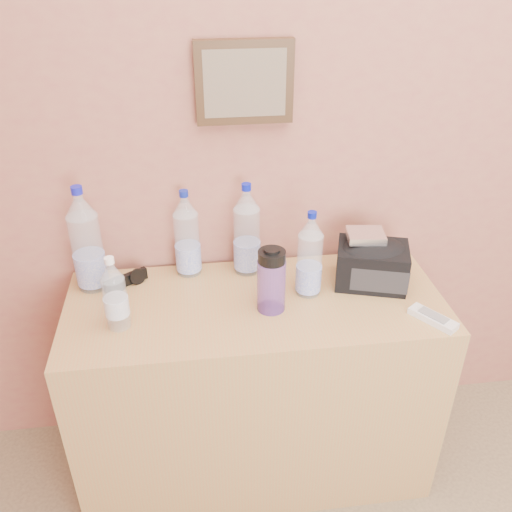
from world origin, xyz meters
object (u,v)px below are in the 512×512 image
Objects in this scene: pet_large_c at (247,234)px; pet_large_d at (310,258)px; sunglasses at (126,280)px; dresser at (255,388)px; foil_packet at (366,235)px; toiletry_bag at (372,263)px; pet_small at (115,297)px; pet_large_a at (87,244)px; pet_large_b at (187,237)px; nalgene_bottle at (271,280)px; ac_remote at (433,318)px.

pet_large_c is 1.11× the size of pet_large_d.
dresser is at bearing -51.95° from sunglasses.
sunglasses is at bearing 175.30° from foil_packet.
pet_small is at bearing -154.17° from toiletry_bag.
pet_large_a reaches higher than pet_large_b.
pet_small is 1.56× the size of sunglasses.
toiletry_bag is (0.83, 0.13, -0.03)m from pet_small.
nalgene_bottle is 1.44× the size of ac_remote.
toiletry_bag is (0.22, 0.03, -0.05)m from pet_large_d.
pet_large_a is at bearing 163.00° from dresser.
pet_large_a is 0.18m from sunglasses.
pet_large_d reaches higher than pet_small.
foil_packet is (0.80, 0.15, 0.06)m from pet_small.
ac_remote is at bearing -30.47° from pet_large_d.
pet_large_a reaches higher than pet_large_c.
foil_packet is (0.80, -0.07, 0.15)m from sunglasses.
ac_remote is 0.34m from foil_packet.
nalgene_bottle is at bearing -78.47° from pet_large_c.
nalgene_bottle is (0.57, -0.20, -0.05)m from pet_large_a.
pet_large_d is 0.62m from sunglasses.
pet_small reaches higher than nalgene_bottle.
ac_remote is (0.53, -0.37, -0.14)m from pet_large_c.
pet_large_d reaches higher than nalgene_bottle.
dresser is 0.68m from ac_remote.
pet_large_c is 1.37× the size of pet_small.
pet_large_b is 0.20m from pet_large_c.
dresser is at bearing -170.49° from pet_large_d.
pet_large_b reaches higher than ac_remote.
pet_small is 0.84m from toiletry_bag.
pet_large_a is 2.40× the size of ac_remote.
ac_remote is 0.66× the size of toiletry_bag.
dresser is 5.09× the size of pet_small.
sunglasses is (-0.46, 0.19, -0.09)m from nalgene_bottle.
pet_large_a reaches higher than sunglasses.
nalgene_bottle is 1.42× the size of sunglasses.
pet_large_c reaches higher than pet_small.
pet_large_b reaches higher than foil_packet.
sunglasses is 1.02× the size of ac_remote.
pet_small is at bearing -170.70° from dresser.
pet_large_b reaches higher than sunglasses.
sunglasses is at bearing 88.72° from pet_small.
pet_large_d is (0.39, -0.18, -0.01)m from pet_large_b.
nalgene_bottle is at bearing -19.61° from pet_large_a.
pet_large_c is 2.74× the size of foil_packet.
pet_large_d reaches higher than toiletry_bag.
pet_large_c is (-0.00, 0.19, 0.53)m from dresser.
pet_large_c is at bearing -4.27° from pet_large_b.
pet_large_a is at bearing -143.01° from ac_remote.
toiletry_bag is at bearing -6.35° from pet_large_a.
pet_large_c reaches higher than dresser.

